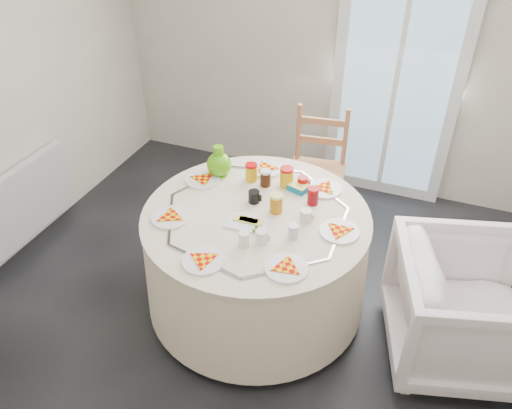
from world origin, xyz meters
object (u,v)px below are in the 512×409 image
(armchair, at_px, (467,307))
(table, at_px, (256,259))
(green_pitcher, at_px, (219,157))
(wooden_chair, at_px, (316,172))
(radiator, at_px, (21,205))

(armchair, bearing_deg, table, 76.46)
(table, height_order, armchair, armchair)
(green_pitcher, bearing_deg, wooden_chair, 65.43)
(table, bearing_deg, wooden_chair, 83.82)
(armchair, bearing_deg, wooden_chair, 34.94)
(table, height_order, wooden_chair, wooden_chair)
(radiator, xyz_separation_m, wooden_chair, (1.92, 1.08, 0.09))
(radiator, bearing_deg, wooden_chair, 29.42)
(table, xyz_separation_m, wooden_chair, (0.11, 1.00, 0.09))
(armchair, bearing_deg, green_pitcher, 65.12)
(wooden_chair, bearing_deg, table, -103.47)
(wooden_chair, height_order, green_pitcher, green_pitcher)
(radiator, relative_size, green_pitcher, 4.77)
(radiator, xyz_separation_m, armchair, (3.08, 0.13, 0.01))
(armchair, relative_size, green_pitcher, 3.88)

